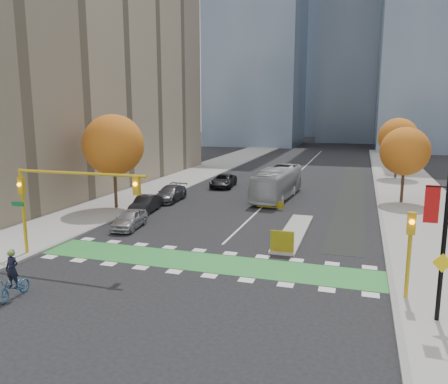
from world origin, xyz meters
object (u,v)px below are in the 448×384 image
Objects in this scene: traffic_signal_east at (410,242)px; parked_car_a at (130,219)px; tree_east_near at (405,151)px; bus at (278,183)px; tree_west at (114,145)px; tree_east_far at (398,137)px; parked_car_d at (223,181)px; banner_lamppost at (447,212)px; cyclist at (13,282)px; traffic_signal_west at (59,191)px; parked_car_c at (170,193)px; hazard_board at (282,241)px; parked_car_b at (146,204)px.

traffic_signal_east is 1.01× the size of parked_car_a.
parked_car_a is (-19.68, -15.29, -4.17)m from tree_east_near.
tree_east_near reaches higher than bus.
bus is (12.52, 9.20, -4.10)m from tree_west.
traffic_signal_east is at bearing -92.97° from tree_east_far.
parked_car_d is at bearing 68.07° from tree_west.
parked_car_d is (-19.00, -12.34, -4.52)m from tree_east_far.
banner_lamppost is 33.65m from parked_car_d.
parked_car_a is at bearing 93.25° from cyclist.
tree_east_far is at bearing 62.05° from traffic_signal_west.
bus reaches higher than parked_car_d.
parked_car_a is (-19.18, 9.21, -3.92)m from banner_lamppost.
parked_car_c is 9.30m from parked_car_d.
tree_east_near is 0.92× the size of tree_east_far.
tree_east_far is 47.90m from cyclist.
traffic_signal_west reaches higher than cyclist.
traffic_signal_east is (-1.50, -22.51, -2.13)m from tree_east_near.
traffic_signal_east is (6.50, -4.71, 1.93)m from hazard_board.
parked_car_b is at bearing -92.01° from parked_car_c.
tree_east_far is 1.47× the size of parked_car_d.
banner_lamppost is 1.91× the size of parked_car_b.
traffic_signal_west is (-20.43, -38.51, -1.21)m from tree_east_far.
tree_east_far reaches higher than hazard_board.
traffic_signal_east is at bearing -29.07° from tree_west.
parked_car_a is at bearing -115.60° from bus.
parked_car_d is (-18.00, 28.17, -3.89)m from banner_lamppost.
tree_east_far is at bearing 75.88° from hazard_board.
parked_car_d is (1.43, 26.17, -3.31)m from traffic_signal_west.
traffic_signal_west reaches higher than bus.
parked_car_c is at bearing 93.56° from traffic_signal_west.
tree_west is 27.63m from banner_lamppost.
tree_west is 0.76× the size of bus.
cyclist is (-17.12, -5.18, -1.96)m from traffic_signal_east.
parked_car_c is (-9.52, -4.49, -0.79)m from bus.
hazard_board is 0.13× the size of bus.
cyclist is 17.56m from parked_car_b.
traffic_signal_east reaches higher than hazard_board.
tree_east_near is at bearing 12.03° from parked_car_c.
traffic_signal_west is 7.96m from parked_car_a.
traffic_signal_west is (-11.93, -4.71, 3.23)m from hazard_board.
bus is at bearing 38.72° from parked_car_b.
cyclist is 0.46× the size of parked_car_c.
tree_east_near reaches higher than parked_car_a.
cyclist is (-18.62, -27.69, -4.09)m from tree_east_near.
hazard_board is 0.17× the size of tree_west.
cyclist is (-10.62, -9.89, -0.03)m from hazard_board.
parked_car_a is 0.78× the size of parked_car_d.
banner_lamppost is 26.30m from bus.
parked_car_b is at bearing 147.92° from traffic_signal_east.
tree_east_far reaches higher than tree_east_near.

